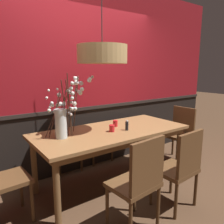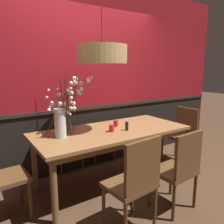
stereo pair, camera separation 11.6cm
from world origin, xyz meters
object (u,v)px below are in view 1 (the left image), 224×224
object	(u,v)px
chair_near_side_left	(139,180)
chair_far_side_right	(95,130)
chair_far_side_left	(64,137)
condiment_bottle	(127,126)
pendant_lamp	(102,54)
chair_near_side_right	(180,166)
vase_with_blossoms	(64,116)
candle_holder_nearer_center	(112,128)
chair_head_east_end	(179,131)
candle_holder_nearer_edge	(115,123)
dining_table	(112,135)

from	to	relation	value
chair_near_side_left	chair_far_side_right	size ratio (longest dim) A/B	1.01
chair_far_side_left	condiment_bottle	xyz separation A→B (m)	(0.47, -0.99, 0.33)
chair_far_side_right	pendant_lamp	distance (m)	1.55
chair_near_side_right	vase_with_blossoms	size ratio (longest dim) A/B	1.23
chair_near_side_left	chair_near_side_right	distance (m)	0.63
condiment_bottle	vase_with_blossoms	bearing A→B (deg)	165.73
candle_holder_nearer_center	condiment_bottle	size ratio (longest dim) A/B	0.67
chair_far_side_right	candle_holder_nearer_center	size ratio (longest dim) A/B	10.67
chair_head_east_end	chair_far_side_left	size ratio (longest dim) A/B	1.03
candle_holder_nearer_edge	chair_far_side_left	bearing A→B (deg)	121.50
dining_table	pendant_lamp	distance (m)	1.07
chair_near_side_left	chair_far_side_left	distance (m)	1.76
chair_far_side_left	condiment_bottle	distance (m)	1.15
chair_near_side_right	condiment_bottle	xyz separation A→B (m)	(-0.15, 0.77, 0.32)
chair_near_side_left	chair_far_side_right	world-z (taller)	chair_near_side_left
chair_near_side_right	pendant_lamp	world-z (taller)	pendant_lamp
dining_table	pendant_lamp	bearing A→B (deg)	169.15
chair_head_east_end	chair_far_side_right	distance (m)	1.47
chair_near_side_right	condiment_bottle	world-z (taller)	chair_near_side_right
vase_with_blossoms	condiment_bottle	bearing A→B (deg)	-14.27
vase_with_blossoms	chair_near_side_right	bearing A→B (deg)	-45.79
vase_with_blossoms	chair_far_side_left	bearing A→B (deg)	67.44
chair_near_side_left	vase_with_blossoms	xyz separation A→B (m)	(-0.32, 0.97, 0.49)
candle_holder_nearer_edge	pendant_lamp	world-z (taller)	pendant_lamp
candle_holder_nearer_center	candle_holder_nearer_edge	xyz separation A→B (m)	(0.19, 0.18, -0.00)
dining_table	candle_holder_nearer_center	world-z (taller)	candle_holder_nearer_center
condiment_bottle	candle_holder_nearer_edge	bearing A→B (deg)	91.80
chair_head_east_end	candle_holder_nearer_edge	distance (m)	1.33
candle_holder_nearer_edge	condiment_bottle	size ratio (longest dim) A/B	0.65
chair_far_side_right	candle_holder_nearer_edge	size ratio (longest dim) A/B	10.92
chair_far_side_right	candle_holder_nearer_center	xyz separation A→B (m)	(-0.32, -0.96, 0.30)
dining_table	candle_holder_nearer_edge	distance (m)	0.22
chair_near_side_right	candle_holder_nearer_edge	xyz separation A→B (m)	(-0.15, 1.01, 0.30)
candle_holder_nearer_edge	condiment_bottle	distance (m)	0.25
chair_far_side_left	candle_holder_nearer_center	world-z (taller)	chair_far_side_left
chair_head_east_end	vase_with_blossoms	size ratio (longest dim) A/B	1.22
vase_with_blossoms	chair_far_side_right	bearing A→B (deg)	41.80
chair_head_east_end	pendant_lamp	bearing A→B (deg)	178.86
chair_near_side_left	vase_with_blossoms	world-z (taller)	vase_with_blossoms
chair_far_side_left	candle_holder_nearer_edge	size ratio (longest dim) A/B	10.20
candle_holder_nearer_center	chair_near_side_right	bearing A→B (deg)	-67.30
condiment_bottle	pendant_lamp	size ratio (longest dim) A/B	0.11
dining_table	candle_holder_nearer_edge	xyz separation A→B (m)	(0.14, 0.11, 0.13)
pendant_lamp	candle_holder_nearer_center	bearing A→B (deg)	-51.27
chair_head_east_end	candle_holder_nearer_edge	size ratio (longest dim) A/B	10.50
chair_far_side_left	chair_far_side_right	size ratio (longest dim) A/B	0.93
vase_with_blossoms	candle_holder_nearer_edge	size ratio (longest dim) A/B	8.62
chair_far_side_left	candle_holder_nearer_edge	distance (m)	0.93
dining_table	candle_holder_nearer_center	distance (m)	0.15
vase_with_blossoms	candle_holder_nearer_edge	world-z (taller)	vase_with_blossoms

